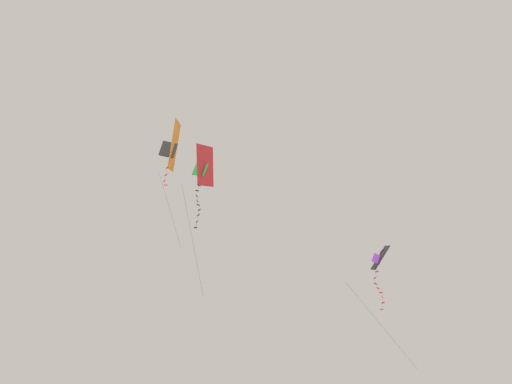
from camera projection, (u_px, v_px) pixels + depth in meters
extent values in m
pyramid|color=orange|center=(173.00, 146.00, 33.94)|extent=(2.62, 2.17, 1.91)
cube|color=black|center=(168.00, 149.00, 33.80)|extent=(0.58, 0.72, 0.98)
cube|color=black|center=(177.00, 133.00, 34.41)|extent=(0.64, 0.53, 0.21)
cylinder|color=#47474C|center=(168.00, 165.00, 33.30)|extent=(0.03, 0.04, 0.33)
cube|color=red|center=(167.00, 168.00, 33.21)|extent=(0.17, 0.03, 0.06)
cylinder|color=#47474C|center=(167.00, 171.00, 33.17)|extent=(0.06, 0.14, 0.33)
cube|color=red|center=(166.00, 175.00, 33.13)|extent=(0.17, 0.05, 0.06)
cylinder|color=#47474C|center=(165.00, 178.00, 33.04)|extent=(0.04, 0.06, 0.33)
cube|color=red|center=(164.00, 181.00, 32.96)|extent=(0.17, 0.07, 0.06)
cylinder|color=#47474C|center=(165.00, 183.00, 32.82)|extent=(0.02, 0.17, 0.33)
cube|color=red|center=(166.00, 185.00, 32.68)|extent=(0.10, 0.16, 0.06)
cylinder|color=#47474C|center=(169.00, 208.00, 32.71)|extent=(1.14, 0.79, 4.35)
pyramid|color=red|center=(204.00, 166.00, 36.73)|extent=(2.02, 2.56, 1.68)
cube|color=green|center=(200.00, 169.00, 36.67)|extent=(0.73, 0.53, 0.94)
cube|color=green|center=(209.00, 155.00, 37.11)|extent=(0.47, 0.61, 0.19)
cylinder|color=#47474C|center=(199.00, 183.00, 36.22)|extent=(0.04, 0.04, 0.32)
cube|color=black|center=(199.00, 185.00, 36.14)|extent=(0.03, 0.17, 0.06)
cylinder|color=#47474C|center=(198.00, 188.00, 36.06)|extent=(0.06, 0.08, 0.32)
cube|color=black|center=(197.00, 191.00, 35.97)|extent=(0.12, 0.15, 0.06)
cylinder|color=#47474C|center=(197.00, 193.00, 35.90)|extent=(0.02, 0.04, 0.32)
cube|color=black|center=(197.00, 196.00, 35.82)|extent=(0.08, 0.17, 0.06)
cylinder|color=#47474C|center=(197.00, 199.00, 35.72)|extent=(0.03, 0.06, 0.32)
cube|color=black|center=(197.00, 201.00, 35.62)|extent=(0.11, 0.15, 0.06)
cylinder|color=#47474C|center=(198.00, 203.00, 35.48)|extent=(0.04, 0.15, 0.32)
cube|color=black|center=(198.00, 205.00, 35.34)|extent=(0.06, 0.17, 0.06)
cylinder|color=#47474C|center=(199.00, 207.00, 35.24)|extent=(0.04, 0.07, 0.32)
cube|color=black|center=(199.00, 210.00, 35.15)|extent=(0.17, 0.03, 0.06)
cylinder|color=#47474C|center=(199.00, 212.00, 35.05)|extent=(0.04, 0.01, 0.32)
cube|color=black|center=(198.00, 215.00, 34.95)|extent=(0.17, 0.03, 0.06)
cylinder|color=#47474C|center=(198.00, 218.00, 34.91)|extent=(0.05, 0.15, 0.32)
cube|color=black|center=(197.00, 222.00, 34.87)|extent=(0.17, 0.07, 0.06)
cylinder|color=#47474C|center=(196.00, 225.00, 34.79)|extent=(0.02, 0.06, 0.32)
cube|color=black|center=(196.00, 228.00, 34.72)|extent=(0.15, 0.12, 0.06)
cylinder|color=#47474C|center=(192.00, 237.00, 35.11)|extent=(0.58, 1.32, 6.07)
pyramid|color=black|center=(380.00, 258.00, 37.78)|extent=(1.93, 1.41, 1.14)
cube|color=purple|center=(377.00, 259.00, 37.69)|extent=(0.35, 0.58, 0.69)
cube|color=purple|center=(382.00, 250.00, 38.10)|extent=(0.46, 0.31, 0.13)
cylinder|color=#47474C|center=(377.00, 269.00, 37.31)|extent=(0.03, 0.01, 0.31)
cube|color=red|center=(377.00, 272.00, 37.22)|extent=(0.16, 0.09, 0.06)
cylinder|color=#47474C|center=(376.00, 275.00, 37.18)|extent=(0.01, 0.18, 0.31)
cube|color=red|center=(375.00, 278.00, 37.14)|extent=(0.17, 0.07, 0.06)
cylinder|color=#47474C|center=(375.00, 281.00, 37.08)|extent=(0.06, 0.06, 0.31)
cube|color=red|center=(375.00, 284.00, 37.02)|extent=(0.07, 0.17, 0.06)
cylinder|color=#47474C|center=(377.00, 286.00, 36.89)|extent=(0.01, 0.15, 0.31)
cube|color=red|center=(378.00, 288.00, 36.76)|extent=(0.02, 0.17, 0.06)
cylinder|color=#47474C|center=(380.00, 290.00, 36.63)|extent=(0.01, 0.16, 0.31)
cube|color=red|center=(381.00, 293.00, 36.50)|extent=(0.16, 0.09, 0.06)
cylinder|color=#47474C|center=(382.00, 295.00, 36.37)|extent=(0.07, 0.11, 0.31)
cube|color=red|center=(382.00, 297.00, 36.23)|extent=(0.10, 0.16, 0.06)
cylinder|color=#47474C|center=(383.00, 300.00, 36.15)|extent=(0.03, 0.02, 0.31)
cube|color=red|center=(383.00, 303.00, 36.08)|extent=(0.17, 0.02, 0.06)
cylinder|color=#47474C|center=(383.00, 306.00, 36.04)|extent=(0.05, 0.15, 0.31)
cube|color=red|center=(382.00, 309.00, 36.01)|extent=(0.13, 0.14, 0.06)
cylinder|color=#47474C|center=(380.00, 324.00, 37.30)|extent=(2.53, 2.06, 5.07)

